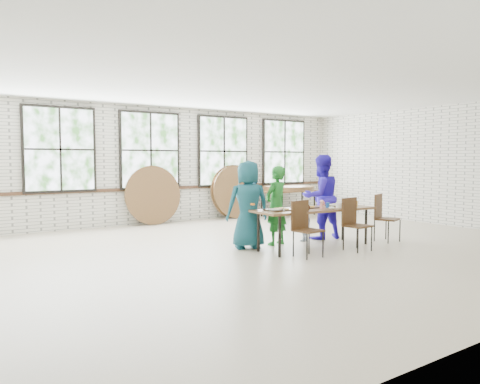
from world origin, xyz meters
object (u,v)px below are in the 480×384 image
object	(u,v)px
chair_near_left	(304,224)
chair_near_right	(353,219)
dining_table	(315,211)
storage_table	(289,192)

from	to	relation	value
chair_near_left	chair_near_right	bearing A→B (deg)	-10.92
dining_table	storage_table	xyz separation A→B (m)	(2.88, 4.13, -0.00)
chair_near_left	storage_table	world-z (taller)	chair_near_left
dining_table	chair_near_right	world-z (taller)	chair_near_right
dining_table	chair_near_right	size ratio (longest dim) A/B	2.58
chair_near_right	storage_table	world-z (taller)	chair_near_right
dining_table	chair_near_right	distance (m)	0.72
dining_table	chair_near_left	size ratio (longest dim) A/B	2.58
dining_table	chair_near_left	distance (m)	0.83
chair_near_left	storage_table	size ratio (longest dim) A/B	0.52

